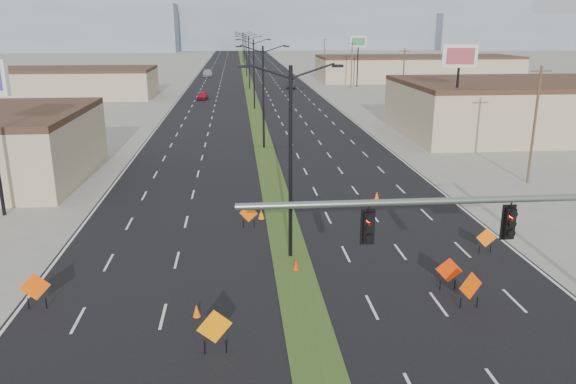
{
  "coord_description": "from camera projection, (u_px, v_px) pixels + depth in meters",
  "views": [
    {
      "loc": [
        -2.67,
        -15.64,
        11.81
      ],
      "look_at": [
        -0.01,
        13.31,
        3.2
      ],
      "focal_mm": 35.0,
      "sensor_mm": 36.0,
      "label": 1
    }
  ],
  "objects": [
    {
      "name": "streetlight_6",
      "position": [
        243.0,
        46.0,
        188.86
      ],
      "size": [
        5.15,
        0.24,
        10.02
      ],
      "color": "black",
      "rests_on": "ground"
    },
    {
      "name": "utility_pole_0",
      "position": [
        535.0,
        124.0,
        42.82
      ],
      "size": [
        1.6,
        0.2,
        9.0
      ],
      "color": "#4C3823",
      "rests_on": "ground"
    },
    {
      "name": "utility_pole_1",
      "position": [
        403.0,
        81.0,
        76.24
      ],
      "size": [
        1.6,
        0.2,
        9.0
      ],
      "color": "#4C3823",
      "rests_on": "ground"
    },
    {
      "name": "building_se_near",
      "position": [
        560.0,
        109.0,
        63.69
      ],
      "size": [
        36.0,
        18.0,
        5.5
      ],
      "primitive_type": "cube",
      "color": "#C0AD89",
      "rests_on": "ground"
    },
    {
      "name": "building_sw_far",
      "position": [
        64.0,
        84.0,
        96.24
      ],
      "size": [
        30.0,
        14.0,
        4.5
      ],
      "primitive_type": "cube",
      "color": "#C0AD89",
      "rests_on": "ground"
    },
    {
      "name": "mesa_east",
      "position": [
        567.0,
        32.0,
        308.66
      ],
      "size": [
        160.0,
        50.0,
        18.0
      ],
      "primitive_type": "cube",
      "color": "gray",
      "rests_on": "ground"
    },
    {
      "name": "pole_sign_east_far",
      "position": [
        358.0,
        45.0,
        111.74
      ],
      "size": [
        3.23,
        1.14,
        9.95
      ],
      "rotation": [
        0.0,
        0.0,
        -0.25
      ],
      "color": "black",
      "rests_on": "ground"
    },
    {
      "name": "streetlight_1",
      "position": [
        263.0,
        94.0,
        55.18
      ],
      "size": [
        5.15,
        0.24,
        10.02
      ],
      "color": "black",
      "rests_on": "ground"
    },
    {
      "name": "cone_3",
      "position": [
        261.0,
        214.0,
        35.69
      ],
      "size": [
        0.45,
        0.45,
        0.67
      ],
      "primitive_type": "cone",
      "rotation": [
        0.0,
        0.0,
        0.14
      ],
      "color": "orange",
      "rests_on": "ground"
    },
    {
      "name": "cone_1",
      "position": [
        296.0,
        265.0,
        28.13
      ],
      "size": [
        0.48,
        0.48,
        0.6
      ],
      "primitive_type": "cone",
      "rotation": [
        0.0,
        0.0,
        -0.4
      ],
      "color": "red",
      "rests_on": "ground"
    },
    {
      "name": "mesa_center",
      "position": [
        313.0,
        22.0,
        304.51
      ],
      "size": [
        220.0,
        50.0,
        28.0
      ],
      "primitive_type": "cube",
      "color": "gray",
      "rests_on": "ground"
    },
    {
      "name": "construction_sign_3",
      "position": [
        449.0,
        271.0,
        25.9
      ],
      "size": [
        1.17,
        0.39,
        1.61
      ],
      "rotation": [
        0.0,
        0.0,
        -0.29
      ],
      "color": "red",
      "rests_on": "ground"
    },
    {
      "name": "car_mid",
      "position": [
        291.0,
        85.0,
        110.37
      ],
      "size": [
        1.84,
        4.63,
        1.5
      ],
      "primitive_type": "imported",
      "rotation": [
        0.0,
        0.0,
        -0.06
      ],
      "color": "black",
      "rests_on": "ground"
    },
    {
      "name": "construction_sign_2",
      "position": [
        249.0,
        214.0,
        33.99
      ],
      "size": [
        1.11,
        0.28,
        1.51
      ],
      "rotation": [
        0.0,
        0.0,
        -0.21
      ],
      "color": "#E95804",
      "rests_on": "ground"
    },
    {
      "name": "cone_0",
      "position": [
        197.0,
        311.0,
        23.65
      ],
      "size": [
        0.36,
        0.36,
        0.57
      ],
      "primitive_type": "cone",
      "rotation": [
        0.0,
        0.0,
        0.04
      ],
      "color": "#E85E04",
      "rests_on": "ground"
    },
    {
      "name": "construction_sign_4",
      "position": [
        471.0,
        287.0,
        24.16
      ],
      "size": [
        1.22,
        0.52,
        1.72
      ],
      "rotation": [
        0.0,
        0.0,
        0.38
      ],
      "color": "#E64504",
      "rests_on": "ground"
    },
    {
      "name": "streetlight_5",
      "position": [
        244.0,
        49.0,
        162.12
      ],
      "size": [
        5.15,
        0.24,
        10.02
      ],
      "color": "black",
      "rests_on": "ground"
    },
    {
      "name": "construction_sign_0",
      "position": [
        35.0,
        288.0,
        24.1
      ],
      "size": [
        1.24,
        0.37,
        1.7
      ],
      "rotation": [
        0.0,
        0.0,
        0.26
      ],
      "color": "#EE4C05",
      "rests_on": "ground"
    },
    {
      "name": "road_surface",
      "position": [
        249.0,
        87.0,
        114.01
      ],
      "size": [
        25.0,
        400.0,
        0.02
      ],
      "primitive_type": "cube",
      "color": "black",
      "rests_on": "ground"
    },
    {
      "name": "streetlight_4",
      "position": [
        246.0,
        54.0,
        135.38
      ],
      "size": [
        5.15,
        0.24,
        10.02
      ],
      "color": "black",
      "rests_on": "ground"
    },
    {
      "name": "streetlight_3",
      "position": [
        249.0,
        61.0,
        108.65
      ],
      "size": [
        5.15,
        0.24,
        10.02
      ],
      "color": "black",
      "rests_on": "ground"
    },
    {
      "name": "utility_pole_3",
      "position": [
        324.0,
        55.0,
        143.08
      ],
      "size": [
        1.6,
        0.2,
        9.0
      ],
      "color": "#4C3823",
      "rests_on": "ground"
    },
    {
      "name": "utility_pole_2",
      "position": [
        352.0,
        64.0,
        109.66
      ],
      "size": [
        1.6,
        0.2,
        9.0
      ],
      "color": "#4C3823",
      "rests_on": "ground"
    },
    {
      "name": "signal_mast",
      "position": [
        558.0,
        233.0,
        19.82
      ],
      "size": [
        16.3,
        0.6,
        8.0
      ],
      "color": "slate",
      "rests_on": "ground"
    },
    {
      "name": "streetlight_2",
      "position": [
        254.0,
        72.0,
        81.91
      ],
      "size": [
        5.15,
        0.24,
        10.02
      ],
      "color": "black",
      "rests_on": "ground"
    },
    {
      "name": "car_far",
      "position": [
        207.0,
        73.0,
        137.46
      ],
      "size": [
        2.52,
        5.58,
        1.59
      ],
      "primitive_type": "imported",
      "rotation": [
        0.0,
        0.0,
        0.06
      ],
      "color": "#A0A3A9",
      "rests_on": "ground"
    },
    {
      "name": "median_strip",
      "position": [
        249.0,
        87.0,
        114.01
      ],
      "size": [
        2.0,
        400.0,
        0.04
      ],
      "primitive_type": "cube",
      "color": "#304F1C",
      "rests_on": "ground"
    },
    {
      "name": "building_se_far",
      "position": [
        417.0,
        69.0,
        126.18
      ],
      "size": [
        44.0,
        16.0,
        5.0
      ],
      "primitive_type": "cube",
      "color": "#C0AD89",
      "rests_on": "ground"
    },
    {
      "name": "mesa_backdrop",
      "position": [
        186.0,
        18.0,
        316.9
      ],
      "size": [
        140.0,
        50.0,
        32.0
      ],
      "primitive_type": "cube",
      "color": "gray",
      "rests_on": "ground"
    },
    {
      "name": "construction_sign_1",
      "position": [
        215.0,
        328.0,
        20.76
      ],
      "size": [
        1.31,
        0.48,
        1.83
      ],
      "rotation": [
        0.0,
        0.0,
        0.33
      ],
      "color": "orange",
      "rests_on": "ground"
    },
    {
      "name": "streetlight_0",
      "position": [
        291.0,
        157.0,
        28.44
      ],
      "size": [
        5.15,
        0.24,
        10.02
      ],
      "color": "black",
      "rests_on": "ground"
    },
    {
      "name": "construction_sign_5",
      "position": [
        486.0,
        239.0,
        30.18
      ],
      "size": [
        1.06,
        0.2,
        1.42
      ],
      "rotation": [
        0.0,
        0.0,
        -0.15
      ],
      "color": "#FF6805",
      "rests_on": "ground"
    },
    {
      "name": "cone_2",
      "position": [
        377.0,
        195.0,
        39.83
      ],
      "size": [
        0.4,
        0.4,
        0.54
      ],
      "primitive_type": "cone",
      "rotation": [
        0.0,
        0.0,
        -0.28
      ],
      "color": "#FB5C05",
      "rests_on": "ground"
    },
    {
      "name": "pole_sign_east_near",
      "position": [
        459.0,
        64.0,
        54.62
      ],
      "size": [
        3.3,
        1.09,
        10.14
      ],
      "rotation": [
        0.0,
        0.0,
        -0.23
      ],
      "color": "black",
      "rests_on": "ground"
    },
    {
      "name": "car_left",
      "position": [
        202.0,
        95.0,
        93.97
      ],
      "size": [
        1.83,
        4.06,
        1.35
      ],
      "primitive_type": "imported",
      "rotation": [
        0.0,
        0.0,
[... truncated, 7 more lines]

